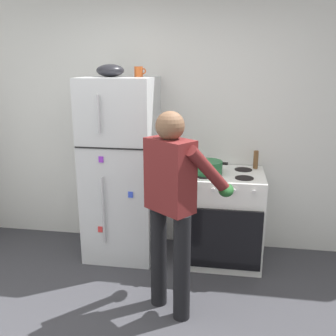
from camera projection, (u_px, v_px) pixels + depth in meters
The scene contains 8 objects.
kitchen_wall_back at pixel (170, 120), 3.96m from camera, with size 6.00×0.10×2.70m, color silver.
refrigerator at pixel (122, 169), 3.78m from camera, with size 0.68×0.72×1.79m.
stove_range at pixel (223, 217), 3.74m from camera, with size 0.76×0.67×0.91m.
person_cook at pixel (174, 197), 2.83m from camera, with size 0.68×0.73×1.60m.
red_pot at pixel (208, 167), 3.59m from camera, with size 0.38×0.28×0.12m.
coffee_mug at pixel (139, 72), 3.55m from camera, with size 0.11×0.08×0.10m.
pepper_mill at pixel (256, 160), 3.75m from camera, with size 0.05×0.05×0.18m, color brown.
mixing_bowl at pixel (110, 71), 3.54m from camera, with size 0.26×0.26×0.12m, color black.
Camera 1 is at (0.61, -1.96, 1.92)m, focal length 40.54 mm.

